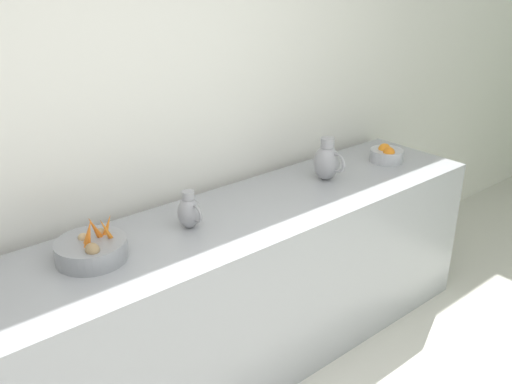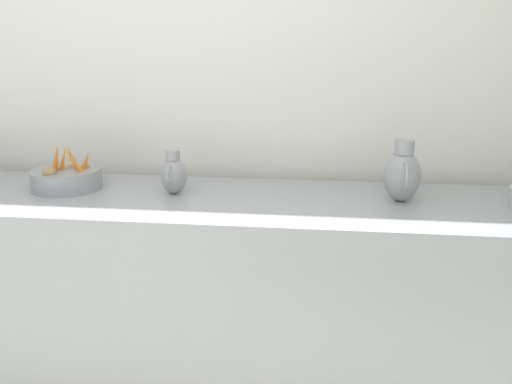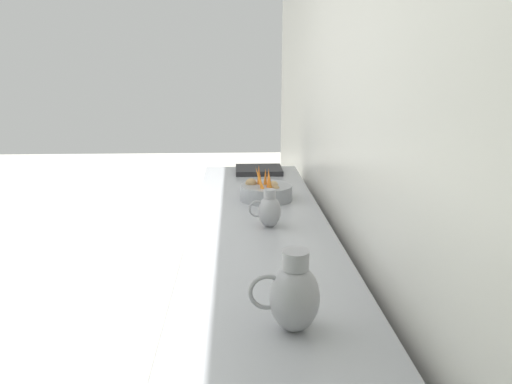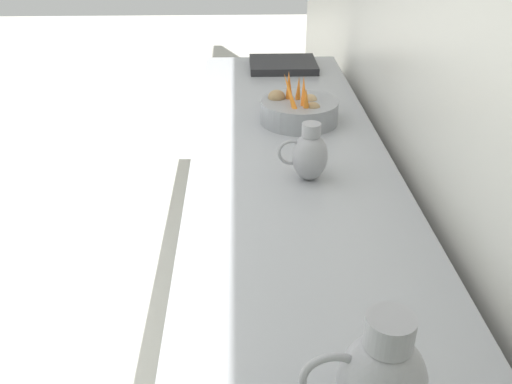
% 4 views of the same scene
% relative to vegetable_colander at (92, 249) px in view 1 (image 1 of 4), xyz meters
% --- Properties ---
extents(tile_wall_left, '(0.10, 7.88, 3.00)m').
position_rel_vegetable_colander_xyz_m(tile_wall_left, '(-0.40, 1.17, 0.52)').
color(tile_wall_left, white).
rests_on(tile_wall_left, ground_plane).
extents(prep_counter, '(0.70, 3.28, 0.93)m').
position_rel_vegetable_colander_xyz_m(prep_counter, '(0.06, 0.67, -0.51)').
color(prep_counter, '#9EA0A5').
rests_on(prep_counter, ground_plane).
extents(vegetable_colander, '(0.31, 0.31, 0.22)m').
position_rel_vegetable_colander_xyz_m(vegetable_colander, '(0.00, 0.00, 0.00)').
color(vegetable_colander, gray).
rests_on(vegetable_colander, prep_counter).
extents(orange_bowl, '(0.21, 0.21, 0.12)m').
position_rel_vegetable_colander_xyz_m(orange_bowl, '(0.05, 1.97, -0.00)').
color(orange_bowl, '#ADAFB5').
rests_on(orange_bowl, prep_counter).
extents(metal_pitcher_tall, '(0.21, 0.15, 0.25)m').
position_rel_vegetable_colander_xyz_m(metal_pitcher_tall, '(0.01, 1.45, 0.06)').
color(metal_pitcher_tall, '#939399').
rests_on(metal_pitcher_tall, prep_counter).
extents(metal_pitcher_short, '(0.16, 0.11, 0.19)m').
position_rel_vegetable_colander_xyz_m(metal_pitcher_short, '(0.02, 0.49, 0.04)').
color(metal_pitcher_short, '#939399').
rests_on(metal_pitcher_short, prep_counter).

